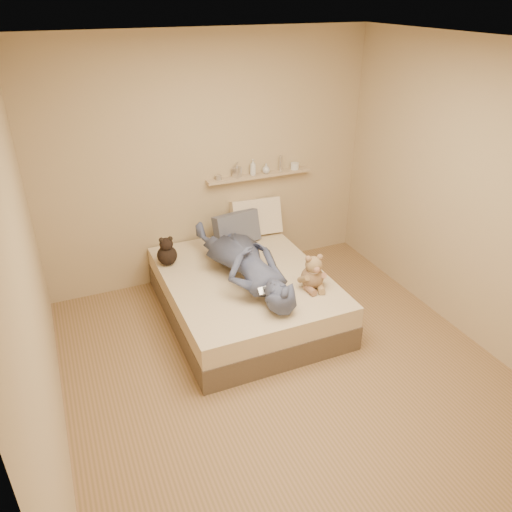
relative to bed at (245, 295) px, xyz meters
name	(u,v)px	position (x,y,z in m)	size (l,w,h in m)	color
room	(291,235)	(0.00, -0.93, 1.08)	(3.80, 3.80, 3.80)	#936D4C
bed	(245,295)	(0.00, 0.00, 0.00)	(1.50, 1.90, 0.45)	brown
game_console	(268,289)	(0.00, -0.56, 0.38)	(0.18, 0.09, 0.06)	#ACAEB3
teddy_bear	(313,274)	(0.49, -0.47, 0.37)	(0.29, 0.28, 0.35)	#8D6F4D
dark_plush	(167,252)	(-0.63, 0.51, 0.36)	(0.20, 0.20, 0.31)	black
pillow_cream	(256,217)	(0.48, 0.83, 0.43)	(0.55, 0.16, 0.40)	beige
pillow_grey	(237,228)	(0.19, 0.69, 0.40)	(0.50, 0.14, 0.34)	slate
person	(244,261)	(-0.02, -0.05, 0.42)	(0.58, 1.59, 0.38)	#464D6E
wall_shelf	(259,175)	(0.55, 0.91, 0.88)	(1.20, 0.12, 0.03)	tan
shelf_bottles	(259,168)	(0.54, 0.91, 0.96)	(0.99, 0.12, 0.18)	#9D9387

